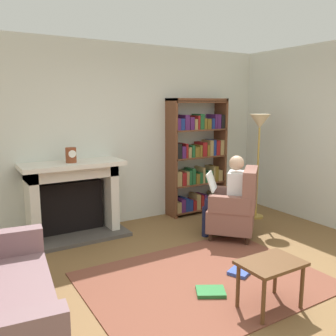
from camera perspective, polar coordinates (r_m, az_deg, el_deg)
ground at (r=3.75m, az=8.66°, el=-19.04°), size 14.00×14.00×0.00m
back_wall at (r=5.50m, az=-8.22°, el=5.12°), size 5.60×0.10×2.70m
side_wall_right at (r=6.09m, az=20.84°, el=5.05°), size 0.10×5.20×2.70m
area_rug at (r=3.96m, az=5.76°, el=-17.25°), size 2.40×1.80×0.01m
fireplace at (r=5.14m, az=-14.87°, el=-4.40°), size 1.39×0.64×1.05m
mantel_clock at (r=4.93m, az=-15.08°, el=1.99°), size 0.14×0.14×0.20m
bookshelf at (r=6.01m, az=4.59°, el=1.66°), size 1.03×0.32×1.90m
armchair_reading at (r=5.03m, az=10.75°, el=-6.15°), size 0.89×0.89×0.97m
seated_reader at (r=4.99m, az=9.48°, el=-3.91°), size 0.58×0.59×1.14m
side_table at (r=3.44m, az=15.94°, el=-15.11°), size 0.56×0.39×0.45m
scattered_books at (r=3.93m, az=9.25°, el=-17.16°), size 0.89×0.48×0.04m
floor_lamp at (r=5.82m, az=14.25°, el=5.75°), size 0.32×0.32×1.66m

